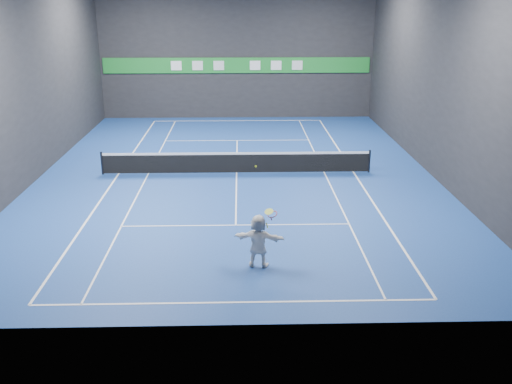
{
  "coord_description": "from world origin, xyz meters",
  "views": [
    {
      "loc": [
        0.21,
        -25.45,
        7.81
      ],
      "look_at": [
        0.71,
        -7.1,
        1.5
      ],
      "focal_mm": 40.0,
      "sensor_mm": 36.0,
      "label": 1
    }
  ],
  "objects_px": {
    "tennis_racket": "(271,216)",
    "player": "(258,241)",
    "tennis_ball": "(256,166)",
    "tennis_net": "(236,162)"
  },
  "relations": [
    {
      "from": "tennis_racket",
      "to": "player",
      "type": "bearing_deg",
      "value": -173.02
    },
    {
      "from": "tennis_ball",
      "to": "tennis_net",
      "type": "xyz_separation_m",
      "value": [
        -0.64,
        9.58,
        -2.6
      ]
    },
    {
      "from": "player",
      "to": "tennis_net",
      "type": "bearing_deg",
      "value": -74.07
    },
    {
      "from": "tennis_net",
      "to": "player",
      "type": "bearing_deg",
      "value": -85.8
    },
    {
      "from": "player",
      "to": "tennis_ball",
      "type": "bearing_deg",
      "value": -46.24
    },
    {
      "from": "tennis_net",
      "to": "tennis_racket",
      "type": "bearing_deg",
      "value": -83.48
    },
    {
      "from": "tennis_ball",
      "to": "tennis_racket",
      "type": "relative_size",
      "value": 0.1
    },
    {
      "from": "player",
      "to": "tennis_net",
      "type": "xyz_separation_m",
      "value": [
        -0.71,
        9.7,
        -0.29
      ]
    },
    {
      "from": "player",
      "to": "tennis_ball",
      "type": "relative_size",
      "value": 25.88
    },
    {
      "from": "player",
      "to": "tennis_racket",
      "type": "relative_size",
      "value": 2.6
    }
  ]
}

